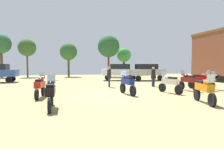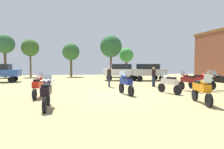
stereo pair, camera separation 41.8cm
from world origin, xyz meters
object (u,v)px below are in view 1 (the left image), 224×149
object	(u,v)px
motorcycle_9	(170,83)
motorcycle_6	(201,80)
motorcycle_3	(204,89)
tree_1	(124,55)
tree_6	(27,48)
motorcycle_5	(220,81)
person_1	(109,75)
tree_3	(68,52)
motorcycle_7	(40,85)
motorcycle_10	(127,83)
car_2	(146,71)
tree_5	(109,46)
motorcycle_2	(188,81)
tree_2	(1,44)
motorcycle_8	(51,92)
car_3	(119,71)
person_3	(153,75)

from	to	relation	value
motorcycle_9	motorcycle_6	bearing A→B (deg)	4.94
motorcycle_3	tree_1	distance (m)	25.40
motorcycle_9	tree_6	xyz separation A→B (m)	(-12.54, 21.14, 3.81)
motorcycle_5	person_1	size ratio (longest dim) A/B	1.23
motorcycle_9	tree_3	xyz separation A→B (m)	(-6.31, 20.73, 3.25)
motorcycle_7	tree_1	distance (m)	24.36
motorcycle_5	motorcycle_10	world-z (taller)	motorcycle_10
car_2	person_1	world-z (taller)	car_2
car_2	motorcycle_7	bearing A→B (deg)	126.53
tree_5	tree_6	world-z (taller)	tree_5
motorcycle_5	tree_3	world-z (taller)	tree_3
motorcycle_10	motorcycle_2	bearing A→B (deg)	-0.22
motorcycle_7	tree_1	xyz separation A→B (m)	(11.37, 21.36, 2.80)
motorcycle_3	motorcycle_5	bearing A→B (deg)	-124.18
motorcycle_6	tree_3	xyz separation A→B (m)	(-9.59, 19.49, 3.23)
motorcycle_7	tree_2	bearing A→B (deg)	116.08
motorcycle_8	tree_6	world-z (taller)	tree_6
motorcycle_8	tree_5	size ratio (longest dim) A/B	0.33
car_3	tree_2	size ratio (longest dim) A/B	0.68
motorcycle_10	tree_5	size ratio (longest dim) A/B	0.32
motorcycle_2	tree_5	size ratio (longest dim) A/B	0.32
motorcycle_3	tree_3	size ratio (longest dim) A/B	0.42
motorcycle_6	person_1	xyz separation A→B (m)	(-6.46, 3.31, 0.28)
motorcycle_7	motorcycle_10	distance (m)	5.30
motorcycle_9	tree_5	xyz separation A→B (m)	(0.02, 19.69, 4.15)
car_3	motorcycle_3	bearing A→B (deg)	-171.33
tree_6	tree_2	bearing A→B (deg)	176.25
person_3	tree_5	size ratio (longest dim) A/B	0.26
motorcycle_10	motorcycle_6	bearing A→B (deg)	2.06
motorcycle_8	tree_5	distance (m)	24.41
motorcycle_3	motorcycle_10	size ratio (longest dim) A/B	1.05
car_2	tree_3	xyz separation A→B (m)	(-9.13, 10.02, 2.79)
motorcycle_6	person_1	bearing A→B (deg)	-42.61
motorcycle_7	tree_5	size ratio (longest dim) A/B	0.34
tree_6	motorcycle_5	bearing A→B (deg)	-50.66
tree_1	tree_2	size ratio (longest dim) A/B	0.73
motorcycle_3	tree_1	size ratio (longest dim) A/B	0.47
motorcycle_2	motorcycle_8	distance (m)	10.18
person_3	tree_6	xyz separation A→B (m)	(-13.22, 17.04, 3.52)
tree_5	motorcycle_5	bearing A→B (deg)	-77.24
motorcycle_6	tree_3	distance (m)	21.96
motorcycle_7	motorcycle_9	distance (m)	8.26
motorcycle_9	person_3	bearing A→B (deg)	64.71
motorcycle_2	motorcycle_5	size ratio (longest dim) A/B	1.01
motorcycle_2	motorcycle_9	xyz separation A→B (m)	(-1.93, -0.79, -0.01)
motorcycle_5	motorcycle_6	world-z (taller)	motorcycle_6
motorcycle_8	tree_5	world-z (taller)	tree_5
motorcycle_8	motorcycle_10	world-z (taller)	motorcycle_10
motorcycle_3	motorcycle_7	world-z (taller)	motorcycle_3
car_2	tree_6	distance (m)	18.86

